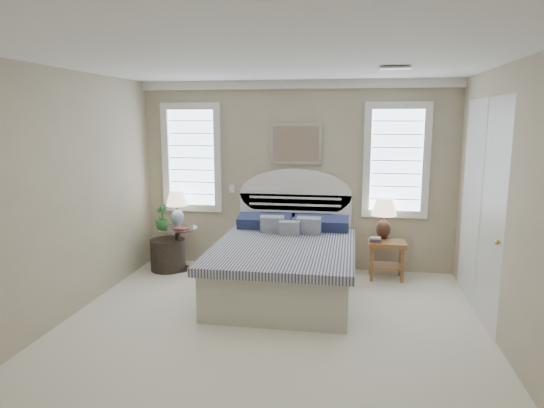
{
  "coord_description": "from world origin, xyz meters",
  "views": [
    {
      "loc": [
        0.8,
        -4.42,
        2.18
      ],
      "look_at": [
        -0.1,
        1.0,
        1.2
      ],
      "focal_mm": 32.0,
      "sensor_mm": 36.0,
      "label": 1
    }
  ],
  "objects": [
    {
      "name": "floor",
      "position": [
        0.0,
        0.0,
        0.0
      ],
      "size": [
        4.5,
        5.0,
        0.01
      ],
      "primitive_type": "cube",
      "color": "silver",
      "rests_on": "ground"
    },
    {
      "name": "ceiling",
      "position": [
        0.0,
        0.0,
        2.7
      ],
      "size": [
        4.5,
        5.0,
        0.01
      ],
      "primitive_type": "cube",
      "color": "white",
      "rests_on": "wall_back"
    },
    {
      "name": "wall_back",
      "position": [
        0.0,
        2.5,
        1.35
      ],
      "size": [
        4.5,
        0.02,
        2.7
      ],
      "primitive_type": "cube",
      "color": "#C0B190",
      "rests_on": "floor"
    },
    {
      "name": "wall_left",
      "position": [
        -2.25,
        0.0,
        1.35
      ],
      "size": [
        0.02,
        5.0,
        2.7
      ],
      "primitive_type": "cube",
      "color": "#C0B190",
      "rests_on": "floor"
    },
    {
      "name": "wall_right",
      "position": [
        2.25,
        0.0,
        1.35
      ],
      "size": [
        0.02,
        5.0,
        2.7
      ],
      "primitive_type": "cube",
      "color": "#C0B190",
      "rests_on": "floor"
    },
    {
      "name": "crown_molding",
      "position": [
        0.0,
        2.46,
        2.64
      ],
      "size": [
        4.5,
        0.08,
        0.12
      ],
      "primitive_type": "cube",
      "color": "white",
      "rests_on": "wall_back"
    },
    {
      "name": "hvac_vent",
      "position": [
        1.2,
        0.8,
        2.68
      ],
      "size": [
        0.3,
        0.2,
        0.02
      ],
      "primitive_type": "cube",
      "color": "#B2B2B2",
      "rests_on": "ceiling"
    },
    {
      "name": "switch_plate",
      "position": [
        -0.95,
        2.48,
        1.15
      ],
      "size": [
        0.08,
        0.01,
        0.12
      ],
      "primitive_type": "cube",
      "color": "white",
      "rests_on": "wall_back"
    },
    {
      "name": "window_left",
      "position": [
        -1.55,
        2.48,
        1.6
      ],
      "size": [
        0.9,
        0.06,
        1.6
      ],
      "primitive_type": "cube",
      "color": "#C9E6FF",
      "rests_on": "wall_back"
    },
    {
      "name": "window_right",
      "position": [
        1.4,
        2.48,
        1.6
      ],
      "size": [
        0.9,
        0.06,
        1.6
      ],
      "primitive_type": "cube",
      "color": "#C9E6FF",
      "rests_on": "wall_back"
    },
    {
      "name": "painting",
      "position": [
        0.0,
        2.46,
        1.82
      ],
      "size": [
        0.74,
        0.04,
        0.58
      ],
      "primitive_type": "cube",
      "color": "silver",
      "rests_on": "wall_back"
    },
    {
      "name": "closet_door",
      "position": [
        2.23,
        1.2,
        1.2
      ],
      "size": [
        0.02,
        1.8,
        2.4
      ],
      "primitive_type": "cube",
      "color": "silver",
      "rests_on": "floor"
    },
    {
      "name": "bed",
      "position": [
        0.0,
        1.46,
        0.39
      ],
      "size": [
        1.72,
        2.28,
        1.47
      ],
      "color": "beige",
      "rests_on": "floor"
    },
    {
      "name": "side_table_left",
      "position": [
        -1.65,
        2.05,
        0.39
      ],
      "size": [
        0.56,
        0.56,
        0.63
      ],
      "color": "black",
      "rests_on": "floor"
    },
    {
      "name": "nightstand_right",
      "position": [
        1.3,
        2.15,
        0.39
      ],
      "size": [
        0.5,
        0.4,
        0.53
      ],
      "color": "#9F6334",
      "rests_on": "floor"
    },
    {
      "name": "floor_pot",
      "position": [
        -1.8,
        2.03,
        0.23
      ],
      "size": [
        0.65,
        0.65,
        0.45
      ],
      "primitive_type": "cylinder",
      "rotation": [
        0.0,
        0.0,
        -0.41
      ],
      "color": "black",
      "rests_on": "floor"
    },
    {
      "name": "lamp_left",
      "position": [
        -1.7,
        2.19,
        0.94
      ],
      "size": [
        0.42,
        0.42,
        0.51
      ],
      "rotation": [
        0.0,
        0.0,
        0.43
      ],
      "color": "silver",
      "rests_on": "side_table_left"
    },
    {
      "name": "lamp_right",
      "position": [
        1.25,
        2.3,
        0.88
      ],
      "size": [
        0.45,
        0.45,
        0.57
      ],
      "rotation": [
        0.0,
        0.0,
        -0.37
      ],
      "color": "black",
      "rests_on": "nightstand_right"
    },
    {
      "name": "potted_plant",
      "position": [
        -1.83,
        1.92,
        0.8
      ],
      "size": [
        0.25,
        0.25,
        0.35
      ],
      "primitive_type": "imported",
      "rotation": [
        0.0,
        0.0,
        -0.38
      ],
      "color": "#33772F",
      "rests_on": "side_table_left"
    },
    {
      "name": "books_left",
      "position": [
        -1.56,
        1.94,
        0.64
      ],
      "size": [
        0.2,
        0.16,
        0.02
      ],
      "rotation": [
        0.0,
        0.0,
        -0.18
      ],
      "color": "maroon",
      "rests_on": "side_table_left"
    },
    {
      "name": "books_right",
      "position": [
        1.14,
        2.08,
        0.56
      ],
      "size": [
        0.15,
        0.11,
        0.06
      ],
      "rotation": [
        0.0,
        0.0,
        -0.0
      ],
      "color": "maroon",
      "rests_on": "nightstand_right"
    }
  ]
}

